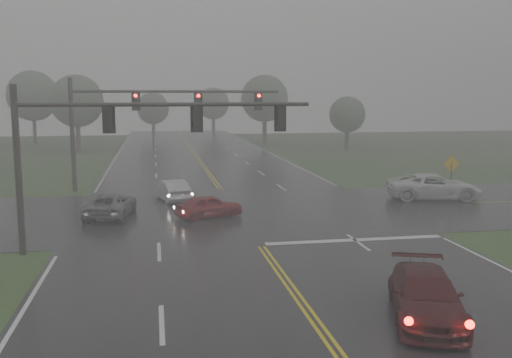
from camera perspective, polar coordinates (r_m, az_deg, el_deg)
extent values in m
cube|color=black|center=(31.28, -1.49, -4.01)|extent=(18.00, 160.00, 0.02)
cube|color=black|center=(33.22, -2.01, -3.28)|extent=(120.00, 14.00, 0.02)
cube|color=silver|center=(27.07, 9.85, -6.08)|extent=(8.50, 0.50, 0.01)
imported|color=#3B0A0C|center=(18.43, 16.54, -13.27)|extent=(3.44, 5.26, 1.42)
imported|color=maroon|center=(31.61, -4.71, -3.90)|extent=(4.02, 2.56, 1.27)
imported|color=#B0B2B8|center=(37.02, -8.42, -2.16)|extent=(2.41, 4.38, 1.37)
imported|color=#585A60|center=(32.83, -14.29, -3.68)|extent=(2.95, 5.06, 1.32)
imported|color=silver|center=(38.85, 17.34, -1.96)|extent=(6.34, 3.77, 1.65)
cylinder|color=black|center=(25.70, -22.69, 0.75)|extent=(0.28, 0.28, 7.15)
cylinder|color=black|center=(25.52, -23.04, 6.95)|extent=(0.18, 0.18, 0.79)
cylinder|color=black|center=(24.90, -8.83, 7.37)|extent=(12.45, 0.18, 0.18)
cube|color=black|center=(24.98, -14.54, 5.84)|extent=(0.34, 0.28, 1.04)
cube|color=black|center=(25.14, -14.51, 5.86)|extent=(0.55, 0.03, 1.24)
cube|color=black|center=(24.97, -5.92, 6.06)|extent=(0.34, 0.28, 1.04)
cube|color=black|center=(25.13, -5.95, 6.08)|extent=(0.55, 0.03, 1.24)
cube|color=black|center=(25.52, 2.51, 6.15)|extent=(0.34, 0.28, 1.04)
cube|color=black|center=(25.68, 2.43, 6.16)|extent=(0.55, 0.03, 1.24)
cylinder|color=black|center=(41.83, -17.89, 4.19)|extent=(0.31, 0.31, 7.92)
cylinder|color=black|center=(41.74, -18.08, 8.41)|extent=(0.20, 0.20, 0.88)
cylinder|color=black|center=(41.40, -7.85, 8.67)|extent=(14.67, 0.20, 0.20)
cube|color=black|center=(41.38, -11.93, 7.65)|extent=(0.37, 0.31, 1.15)
cube|color=black|center=(41.55, -11.92, 7.65)|extent=(0.60, 0.03, 1.37)
cylinder|color=#FF0C05|center=(41.20, -11.95, 8.15)|extent=(0.24, 0.07, 0.24)
cube|color=black|center=(41.48, -5.79, 7.79)|extent=(0.37, 0.31, 1.15)
cube|color=black|center=(41.66, -5.81, 7.79)|extent=(0.60, 0.03, 1.37)
cylinder|color=#FF0C05|center=(41.31, -5.78, 8.29)|extent=(0.24, 0.07, 0.24)
cube|color=black|center=(42.05, 0.26, 7.84)|extent=(0.37, 0.31, 1.15)
cube|color=black|center=(42.22, 0.22, 7.84)|extent=(0.60, 0.03, 1.37)
cylinder|color=#FF0C05|center=(41.88, 0.30, 8.33)|extent=(0.24, 0.07, 0.24)
cylinder|color=black|center=(40.00, 18.91, -0.13)|extent=(0.07, 0.07, 2.22)
cube|color=#C3970B|center=(39.89, 18.96, 1.45)|extent=(1.16, 0.14, 1.16)
cylinder|color=#30271F|center=(71.91, -17.35, 4.02)|extent=(0.56, 0.56, 3.52)
sphere|color=#384B32|center=(71.75, -17.50, 7.45)|extent=(6.26, 6.26, 6.26)
cylinder|color=#30271F|center=(79.83, 0.86, 4.84)|extent=(0.59, 0.59, 3.67)
sphere|color=#384B32|center=(79.68, 0.86, 8.06)|extent=(6.53, 6.53, 6.53)
cylinder|color=#30271F|center=(89.90, -10.21, 4.81)|extent=(0.50, 0.50, 2.76)
sphere|color=#384B32|center=(89.77, -10.26, 6.96)|extent=(4.90, 4.90, 4.90)
cylinder|color=#30271F|center=(72.43, 9.06, 3.93)|extent=(0.51, 0.51, 2.54)
sphere|color=#384B32|center=(72.27, 9.12, 6.39)|extent=(4.51, 4.51, 4.51)
cylinder|color=#30271F|center=(84.76, -21.26, 4.55)|extent=(0.51, 0.51, 3.88)
sphere|color=#384B32|center=(84.63, -21.43, 7.75)|extent=(6.89, 6.89, 6.89)
cylinder|color=#30271F|center=(99.92, -4.27, 5.36)|extent=(0.62, 0.62, 3.12)
sphere|color=#384B32|center=(99.80, -4.30, 7.55)|extent=(5.55, 5.55, 5.55)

